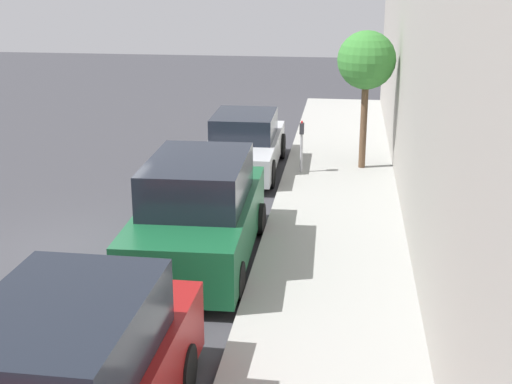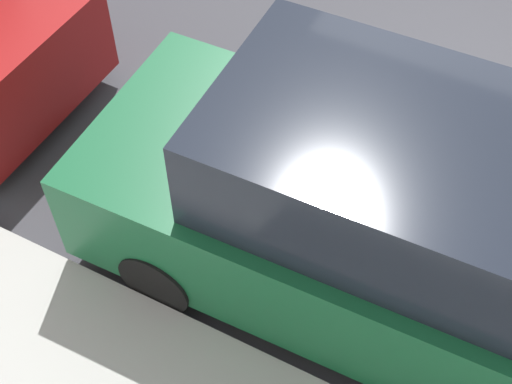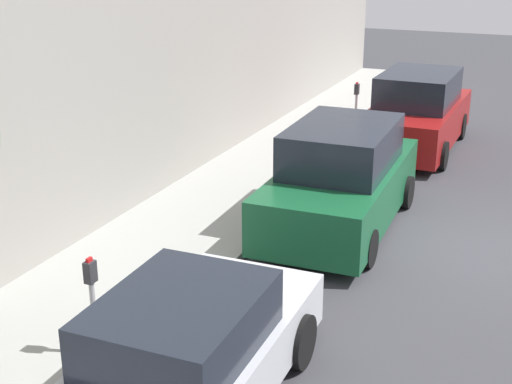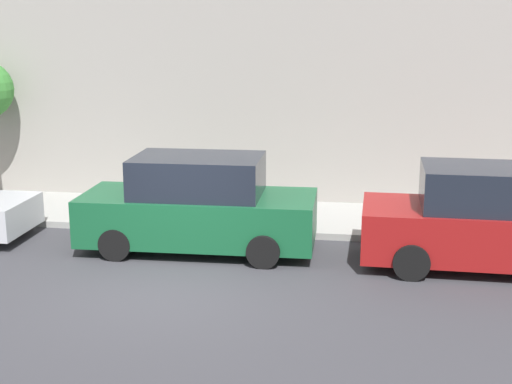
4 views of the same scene
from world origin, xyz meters
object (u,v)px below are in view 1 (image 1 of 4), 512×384
Objects in this scene: parking_meter_far at (302,141)px; street_tree at (367,61)px; parked_sedan_third at (244,144)px; parked_suv_second at (199,214)px.

street_tree reaches higher than parking_meter_far.
parked_sedan_third is 1.64m from parking_meter_far.
parking_meter_far is (1.55, -0.45, 0.25)m from parked_sedan_third.
parked_sedan_third is at bearing 90.45° from parked_suv_second.
parked_sedan_third is at bearing 163.97° from parking_meter_far.
parking_meter_far is at bearing 75.05° from parked_suv_second.
parked_suv_second is 1.36× the size of street_tree.
parking_meter_far is (1.51, 5.64, 0.04)m from parked_suv_second.
parking_meter_far is at bearing -157.49° from street_tree.
parked_sedan_third reaches higher than parking_meter_far.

